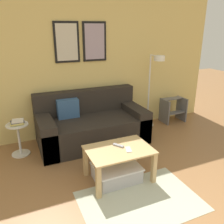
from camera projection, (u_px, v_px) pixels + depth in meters
wall_back at (76, 65)px, 4.16m from camera, size 5.60×0.09×2.55m
area_rug at (140, 201)px, 2.75m from camera, size 1.36×0.92×0.01m
couch at (91, 125)px, 4.11m from camera, size 1.82×0.92×0.86m
coffee_table at (119, 155)px, 3.04m from camera, size 0.83×0.57×0.44m
storage_bin at (116, 172)px, 3.11m from camera, size 0.59×0.46×0.21m
floor_lamp at (154, 81)px, 4.43m from camera, size 0.26×0.51×1.43m
side_table at (19, 136)px, 3.67m from camera, size 0.33×0.33×0.51m
book_stack at (17, 122)px, 3.57m from camera, size 0.21×0.19×0.07m
remote_control at (118, 145)px, 3.08m from camera, size 0.12×0.15×0.02m
cell_phone at (128, 149)px, 2.99m from camera, size 0.10×0.15×0.01m
step_stool at (173, 109)px, 5.01m from camera, size 0.48×0.33×0.50m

